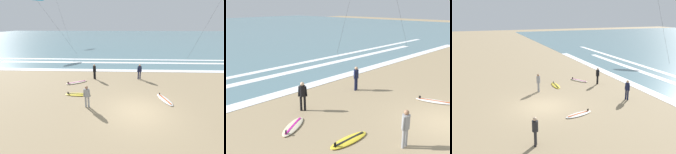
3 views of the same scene
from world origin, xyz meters
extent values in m
plane|color=#9E8763|center=(0.00, 0.00, 0.00)|extent=(160.00, 160.00, 0.00)
cube|color=slate|center=(0.00, 54.13, 0.01)|extent=(140.00, 90.00, 0.01)
cube|color=white|center=(1.75, 9.53, 0.01)|extent=(46.86, 1.04, 0.01)
cube|color=white|center=(0.58, 13.54, 0.01)|extent=(38.99, 0.83, 0.01)
cube|color=white|center=(-0.21, 15.61, 0.01)|extent=(55.87, 0.72, 0.01)
cylinder|color=black|center=(-3.89, 6.44, 0.41)|extent=(0.13, 0.13, 0.82)
cylinder|color=black|center=(-3.75, 6.29, 0.41)|extent=(0.13, 0.13, 0.82)
cylinder|color=black|center=(-3.82, 6.37, 1.11)|extent=(0.32, 0.32, 0.58)
cylinder|color=black|center=(-3.95, 6.50, 1.08)|extent=(0.16, 0.16, 0.56)
cylinder|color=black|center=(-3.69, 6.23, 1.08)|extent=(0.16, 0.16, 0.56)
sphere|color=#DBB28E|center=(-3.82, 6.37, 1.49)|extent=(0.21, 0.21, 0.21)
cylinder|color=#141938|center=(0.94, 6.54, 0.41)|extent=(0.13, 0.13, 0.82)
cylinder|color=#141938|center=(0.74, 6.49, 0.41)|extent=(0.13, 0.13, 0.82)
cylinder|color=#141938|center=(0.84, 6.52, 1.11)|extent=(0.32, 0.32, 0.58)
cylinder|color=#141938|center=(1.02, 6.56, 1.08)|extent=(0.15, 0.12, 0.56)
cylinder|color=#141938|center=(0.66, 6.47, 1.08)|extent=(0.15, 0.12, 0.56)
sphere|color=tan|center=(0.84, 6.52, 1.49)|extent=(0.21, 0.21, 0.21)
cylinder|color=gray|center=(-3.60, 0.46, 0.41)|extent=(0.13, 0.13, 0.82)
cylinder|color=gray|center=(-3.40, 0.46, 0.41)|extent=(0.13, 0.13, 0.82)
cylinder|color=gray|center=(-3.50, 0.46, 1.11)|extent=(0.32, 0.32, 0.58)
cylinder|color=gray|center=(-3.68, 0.46, 1.08)|extent=(0.13, 0.09, 0.56)
cylinder|color=gray|center=(-3.31, 0.46, 1.08)|extent=(0.13, 0.09, 0.56)
sphere|color=#9E7051|center=(-3.50, 0.46, 1.49)|extent=(0.21, 0.21, 0.21)
ellipsoid|color=silver|center=(2.25, 1.76, 0.04)|extent=(1.14, 2.18, 0.09)
cube|color=#D84C19|center=(2.25, 1.76, 0.09)|extent=(0.58, 1.75, 0.01)
cube|color=black|center=(2.03, 2.55, 0.17)|extent=(0.05, 0.12, 0.16)
ellipsoid|color=yellow|center=(-4.64, 2.39, 0.04)|extent=(2.12, 0.68, 0.09)
cube|color=black|center=(-4.64, 2.39, 0.09)|extent=(1.79, 0.17, 0.01)
cube|color=black|center=(-5.46, 2.43, 0.17)|extent=(0.12, 0.02, 0.16)
ellipsoid|color=beige|center=(-5.44, 5.14, 0.04)|extent=(2.12, 1.57, 0.09)
cube|color=#BF198C|center=(-5.44, 5.14, 0.09)|extent=(1.60, 0.98, 0.01)
cube|color=black|center=(-6.15, 4.73, 0.17)|extent=(0.11, 0.07, 0.16)
cylinder|color=#333333|center=(12.60, 17.09, 6.26)|extent=(5.59, 0.87, 12.53)
cylinder|color=#333333|center=(-13.14, 21.86, 4.86)|extent=(8.10, 3.60, 9.74)
cylinder|color=#333333|center=(-17.03, 37.86, 5.87)|extent=(3.67, 1.85, 11.76)
camera|label=1|loc=(-1.35, -9.54, 5.72)|focal=25.84mm
camera|label=2|loc=(-12.35, -4.16, 5.58)|focal=42.90mm
camera|label=3|loc=(16.20, -4.43, 6.74)|focal=39.02mm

